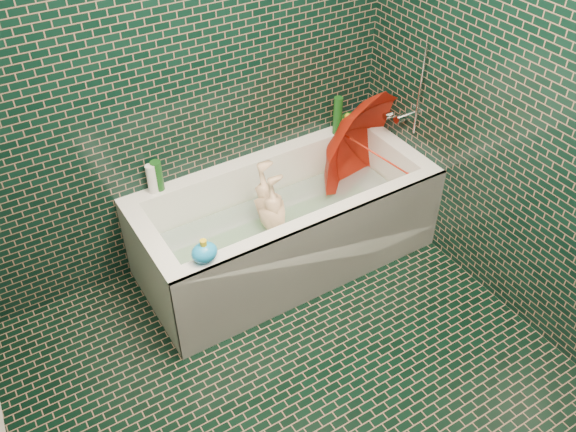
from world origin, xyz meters
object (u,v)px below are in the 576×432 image
child (276,226)px  bathtub (287,233)px  bath_toy (204,252)px  rubber_duck (345,122)px  umbrella (378,155)px

child → bathtub: bearing=109.8°
bathtub → child: 0.13m
bath_toy → rubber_duck: bearing=35.5°
umbrella → rubber_duck: size_ratio=6.27×
child → bath_toy: 0.69m
child → bath_toy: size_ratio=5.42×
bath_toy → child: bearing=36.1°
bathtub → rubber_duck: size_ratio=15.46×
rubber_duck → bath_toy: (-1.27, -0.63, 0.02)m
umbrella → bath_toy: (-1.25, -0.26, 0.05)m
bathtub → bath_toy: bath_toy is taller
umbrella → bath_toy: umbrella is taller
umbrella → rubber_duck: bearing=70.2°
bathtub → child: bearing=-172.4°
bathtub → child: size_ratio=2.17×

